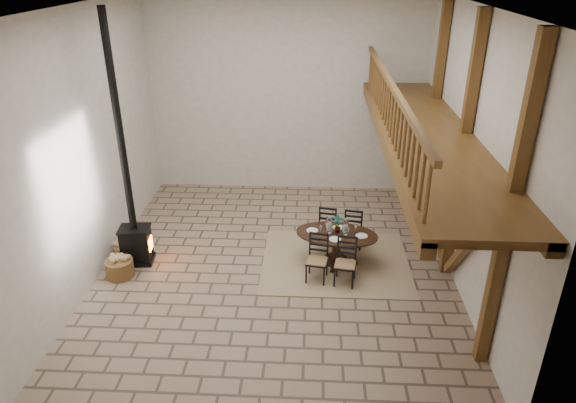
# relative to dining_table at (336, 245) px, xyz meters

# --- Properties ---
(ground) EXTENTS (8.00, 8.00, 0.00)m
(ground) POSITION_rel_dining_table_xyz_m (-1.20, -0.19, -0.40)
(ground) COLOR #8F765F
(ground) RESTS_ON ground
(room_shell) EXTENTS (7.02, 8.02, 5.01)m
(room_shell) POSITION_rel_dining_table_xyz_m (-0.01, -0.19, 2.61)
(room_shell) COLOR silver
(room_shell) RESTS_ON ground
(rug) EXTENTS (3.00, 2.50, 0.02)m
(rug) POSITION_rel_dining_table_xyz_m (-0.00, -0.00, -0.39)
(rug) COLOR #9D8865
(rug) RESTS_ON ground
(dining_table) EXTENTS (1.80, 1.97, 1.06)m
(dining_table) POSITION_rel_dining_table_xyz_m (0.00, 0.00, 0.00)
(dining_table) COLOR black
(dining_table) RESTS_ON ground
(wood_stove) EXTENTS (0.66, 0.53, 5.00)m
(wood_stove) POSITION_rel_dining_table_xyz_m (-4.08, -0.19, 0.74)
(wood_stove) COLOR black
(wood_stove) RESTS_ON ground
(log_basket) EXTENTS (0.54, 0.54, 0.45)m
(log_basket) POSITION_rel_dining_table_xyz_m (-4.27, -0.73, -0.21)
(log_basket) COLOR brown
(log_basket) RESTS_ON ground
(log_stack) EXTENTS (0.43, 0.43, 0.34)m
(log_stack) POSITION_rel_dining_table_xyz_m (-4.45, 0.08, -0.23)
(log_stack) COLOR tan
(log_stack) RESTS_ON ground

